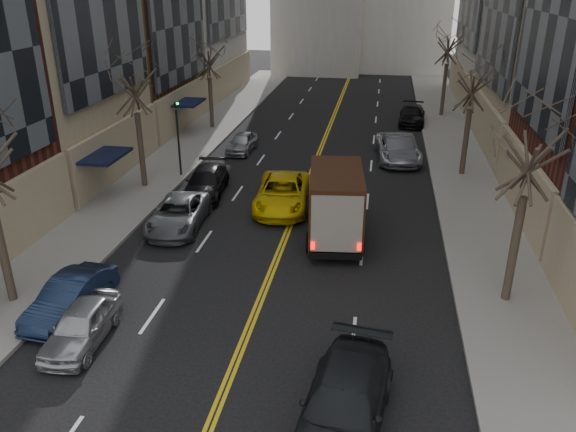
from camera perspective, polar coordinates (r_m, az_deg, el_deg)
name	(u,v)px	position (r m, az deg, el deg)	size (l,w,h in m)	color
sidewalk_left	(184,150)	(38.46, -10.55, 6.60)	(4.00, 66.00, 0.15)	slate
sidewalk_right	(461,164)	(36.58, 17.17, 5.06)	(4.00, 66.00, 0.15)	slate
tree_lf_mid	(132,67)	(30.65, -15.56, 14.42)	(3.20, 3.20, 8.91)	#382D23
tree_lf_far	(208,47)	(42.78, -8.13, 16.60)	(3.20, 3.20, 8.12)	#382D23
tree_rt_near	(536,128)	(19.70, 23.86, 8.15)	(3.20, 3.20, 8.71)	#382D23
tree_rt_mid	(475,69)	(33.25, 18.47, 13.99)	(3.20, 3.20, 8.32)	#382D23
tree_rt_far	(450,32)	(47.97, 16.15, 17.55)	(3.20, 3.20, 9.11)	#382D23
traffic_signal	(178,130)	(32.67, -11.15, 8.56)	(0.29, 0.26, 4.70)	black
ups_truck	(335,203)	(24.91, 4.84, 1.35)	(2.91, 6.16, 3.26)	black
observer_sedan	(344,404)	(15.35, 5.71, -18.52)	(2.79, 5.46, 1.52)	black
taxi	(282,193)	(28.36, -0.57, 2.36)	(2.57, 5.57, 1.55)	#D8B609
pedestrian	(324,198)	(27.54, 3.70, 1.87)	(0.63, 0.42, 1.74)	black
parked_lf_a	(82,325)	(19.45, -20.22, -10.34)	(1.52, 3.77, 1.28)	#A9ACB1
parked_lf_b	(71,297)	(21.05, -21.23, -7.67)	(1.42, 4.08, 1.34)	#101C34
parked_lf_c	(178,214)	(26.59, -11.08, 0.19)	(2.25, 4.87, 1.35)	#464A4E
parked_lf_d	(206,182)	(30.37, -8.33, 3.42)	(1.96, 4.83, 1.40)	black
parked_lf_e	(242,142)	(37.68, -4.70, 7.46)	(1.50, 3.73, 1.27)	#A0A1A7
parked_rt_a	(398,149)	(36.18, 11.12, 6.65)	(1.66, 4.75, 1.57)	#44454A
parked_rt_b	(398,148)	(36.52, 11.12, 6.81)	(2.59, 5.61, 1.56)	#B7BABF
parked_rt_c	(412,115)	(45.85, 12.50, 9.97)	(1.95, 4.80, 1.39)	black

